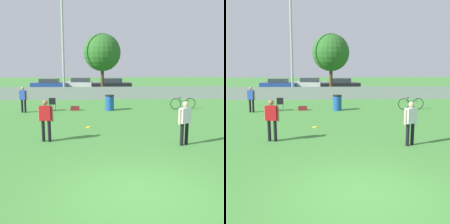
# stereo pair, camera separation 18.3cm
# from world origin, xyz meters

# --- Properties ---
(ground_plane) EXTENTS (120.00, 120.00, 0.00)m
(ground_plane) POSITION_xyz_m (0.00, 0.00, 0.00)
(ground_plane) COLOR #428438
(fence_backline) EXTENTS (26.86, 0.07, 1.21)m
(fence_backline) POSITION_xyz_m (0.00, 18.00, 0.55)
(fence_backline) COLOR gray
(fence_backline) RESTS_ON ground_plane
(light_pole) EXTENTS (0.90, 0.36, 9.65)m
(light_pole) POSITION_xyz_m (-3.71, 19.66, 5.61)
(light_pole) COLOR #9E9EA3
(light_pole) RESTS_ON ground_plane
(tree_near_pole) EXTENTS (3.61, 3.61, 5.94)m
(tree_near_pole) POSITION_xyz_m (-0.16, 21.65, 4.12)
(tree_near_pole) COLOR #4C331E
(tree_near_pole) RESTS_ON ground_plane
(player_thrower_red) EXTENTS (0.60, 0.30, 1.65)m
(player_thrower_red) POSITION_xyz_m (-2.92, 4.80, 0.96)
(player_thrower_red) COLOR black
(player_thrower_red) RESTS_ON ground_plane
(player_receiver_white) EXTENTS (0.55, 0.41, 1.65)m
(player_receiver_white) POSITION_xyz_m (2.33, 3.96, 0.96)
(player_receiver_white) COLOR black
(player_receiver_white) RESTS_ON ground_plane
(spectator_in_blue) EXTENTS (0.54, 0.38, 1.63)m
(spectator_in_blue) POSITION_xyz_m (-5.46, 11.74, 0.94)
(spectator_in_blue) COLOR black
(spectator_in_blue) RESTS_ON ground_plane
(frisbee_disc) EXTENTS (0.25, 0.25, 0.03)m
(frisbee_disc) POSITION_xyz_m (-1.32, 7.19, 0.01)
(frisbee_disc) COLOR yellow
(frisbee_disc) RESTS_ON ground_plane
(folding_chair_sideline) EXTENTS (0.49, 0.49, 0.87)m
(folding_chair_sideline) POSITION_xyz_m (-3.74, 12.23, 0.51)
(folding_chair_sideline) COLOR #333338
(folding_chair_sideline) RESTS_ON ground_plane
(bicycle_sideline) EXTENTS (1.76, 0.44, 0.81)m
(bicycle_sideline) POSITION_xyz_m (4.97, 12.32, 0.39)
(bicycle_sideline) COLOR black
(bicycle_sideline) RESTS_ON ground_plane
(trash_bin) EXTENTS (0.60, 0.60, 1.02)m
(trash_bin) POSITION_xyz_m (-0.00, 12.22, 0.51)
(trash_bin) COLOR #194C99
(trash_bin) RESTS_ON ground_plane
(gear_bag_sideline) EXTENTS (0.57, 0.31, 0.28)m
(gear_bag_sideline) POSITION_xyz_m (-2.29, 12.37, 0.13)
(gear_bag_sideline) COLOR maroon
(gear_bag_sideline) RESTS_ON ground_plane
(parked_car_blue) EXTENTS (4.29, 1.92, 1.33)m
(parked_car_blue) POSITION_xyz_m (-6.26, 27.74, 0.65)
(parked_car_blue) COLOR black
(parked_car_blue) RESTS_ON ground_plane
(parked_car_silver) EXTENTS (4.22, 2.50, 1.39)m
(parked_car_silver) POSITION_xyz_m (-2.57, 28.45, 0.67)
(parked_car_silver) COLOR black
(parked_car_silver) RESTS_ON ground_plane
(parked_car_dark) EXTENTS (4.56, 1.96, 1.46)m
(parked_car_dark) POSITION_xyz_m (0.99, 25.96, 0.71)
(parked_car_dark) COLOR black
(parked_car_dark) RESTS_ON ground_plane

